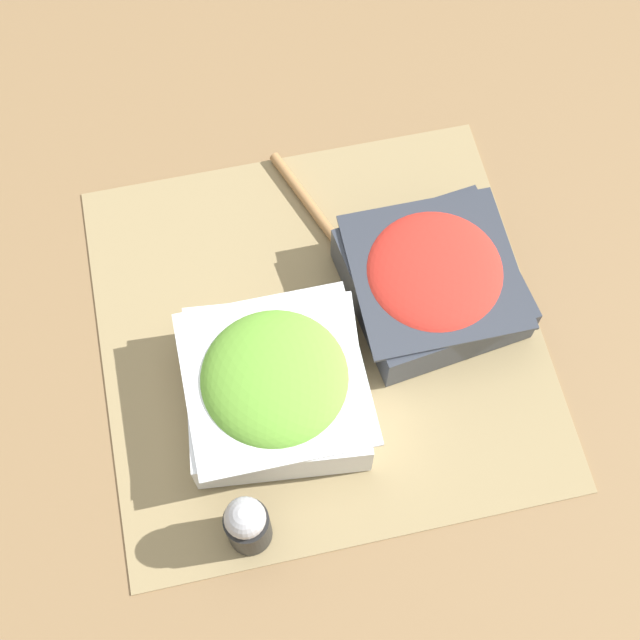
{
  "coord_description": "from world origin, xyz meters",
  "views": [
    {
      "loc": [
        0.08,
        0.39,
        0.91
      ],
      "look_at": [
        0.0,
        0.0,
        0.03
      ],
      "focal_mm": 50.0,
      "sensor_mm": 36.0,
      "label": 1
    }
  ],
  "objects": [
    {
      "name": "lettuce_bowl",
      "position": [
        0.06,
        0.07,
        0.05
      ],
      "size": [
        0.2,
        0.2,
        0.09
      ],
      "color": "white",
      "rests_on": "placemat"
    },
    {
      "name": "placemat",
      "position": [
        0.0,
        0.0,
        0.0
      ],
      "size": [
        0.48,
        0.48,
        0.0
      ],
      "color": "#937F56",
      "rests_on": "ground_plane"
    },
    {
      "name": "ground_plane",
      "position": [
        0.0,
        0.0,
        0.0
      ],
      "size": [
        3.0,
        3.0,
        0.0
      ],
      "primitive_type": "plane",
      "color": "olive"
    },
    {
      "name": "wooden_spoon",
      "position": [
        -0.05,
        -0.08,
        0.01
      ],
      "size": [
        0.11,
        0.22,
        0.03
      ],
      "color": "#9E7042",
      "rests_on": "placemat"
    },
    {
      "name": "pepper_shaker",
      "position": [
        0.12,
        0.2,
        0.05
      ],
      "size": [
        0.04,
        0.04,
        0.09
      ],
      "color": "black",
      "rests_on": "placemat"
    },
    {
      "name": "tomato_bowl",
      "position": [
        -0.13,
        -0.02,
        0.04
      ],
      "size": [
        0.2,
        0.2,
        0.07
      ],
      "color": "#333842",
      "rests_on": "placemat"
    }
  ]
}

